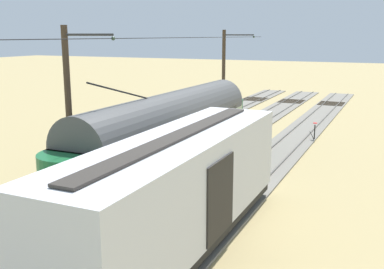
{
  "coord_description": "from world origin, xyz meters",
  "views": [
    {
      "loc": [
        -10.56,
        18.52,
        7.16
      ],
      "look_at": [
        -0.73,
        -2.99,
        1.98
      ],
      "focal_mm": 42.55,
      "sensor_mm": 36.0,
      "label": 1
    }
  ],
  "objects_px": {
    "boxcar_adjacent": "(179,189)",
    "switch_stand": "(314,130)",
    "vintage_streetcar": "(171,132)",
    "catenary_pole_foreground": "(224,76)",
    "catenary_pole_mid_near": "(70,111)",
    "spare_tie_stack": "(89,141)"
  },
  "relations": [
    {
      "from": "boxcar_adjacent",
      "to": "switch_stand",
      "type": "distance_m",
      "value": 18.78
    },
    {
      "from": "vintage_streetcar",
      "to": "boxcar_adjacent",
      "type": "distance_m",
      "value": 8.68
    },
    {
      "from": "catenary_pole_foreground",
      "to": "catenary_pole_mid_near",
      "type": "bearing_deg",
      "value": 90.0
    },
    {
      "from": "catenary_pole_foreground",
      "to": "switch_stand",
      "type": "relative_size",
      "value": 6.14
    },
    {
      "from": "switch_stand",
      "to": "catenary_pole_foreground",
      "type": "bearing_deg",
      "value": -21.17
    },
    {
      "from": "boxcar_adjacent",
      "to": "catenary_pole_foreground",
      "type": "height_order",
      "value": "catenary_pole_foreground"
    },
    {
      "from": "spare_tie_stack",
      "to": "catenary_pole_mid_near",
      "type": "bearing_deg",
      "value": 123.45
    },
    {
      "from": "catenary_pole_mid_near",
      "to": "spare_tie_stack",
      "type": "relative_size",
      "value": 3.16
    },
    {
      "from": "boxcar_adjacent",
      "to": "catenary_pole_mid_near",
      "type": "distance_m",
      "value": 7.33
    },
    {
      "from": "boxcar_adjacent",
      "to": "catenary_pole_mid_near",
      "type": "relative_size",
      "value": 1.67
    },
    {
      "from": "boxcar_adjacent",
      "to": "spare_tie_stack",
      "type": "xyz_separation_m",
      "value": [
        12.08,
        -10.99,
        -1.89
      ]
    },
    {
      "from": "vintage_streetcar",
      "to": "catenary_pole_foreground",
      "type": "bearing_deg",
      "value": -80.45
    },
    {
      "from": "boxcar_adjacent",
      "to": "catenary_pole_mid_near",
      "type": "xyz_separation_m",
      "value": [
        6.59,
        -2.68,
        1.78
      ]
    },
    {
      "from": "catenary_pole_mid_near",
      "to": "spare_tie_stack",
      "type": "distance_m",
      "value": 10.61
    },
    {
      "from": "catenary_pole_foreground",
      "to": "catenary_pole_mid_near",
      "type": "distance_m",
      "value": 19.05
    },
    {
      "from": "catenary_pole_foreground",
      "to": "spare_tie_stack",
      "type": "distance_m",
      "value": 12.61
    },
    {
      "from": "catenary_pole_foreground",
      "to": "switch_stand",
      "type": "distance_m",
      "value": 9.03
    },
    {
      "from": "vintage_streetcar",
      "to": "catenary_pole_mid_near",
      "type": "bearing_deg",
      "value": 64.16
    },
    {
      "from": "switch_stand",
      "to": "spare_tie_stack",
      "type": "xyz_separation_m",
      "value": [
        13.35,
        7.69,
        -0.43
      ]
    },
    {
      "from": "vintage_streetcar",
      "to": "spare_tie_stack",
      "type": "height_order",
      "value": "vintage_streetcar"
    },
    {
      "from": "vintage_streetcar",
      "to": "catenary_pole_mid_near",
      "type": "distance_m",
      "value": 5.71
    },
    {
      "from": "vintage_streetcar",
      "to": "boxcar_adjacent",
      "type": "height_order",
      "value": "vintage_streetcar"
    }
  ]
}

